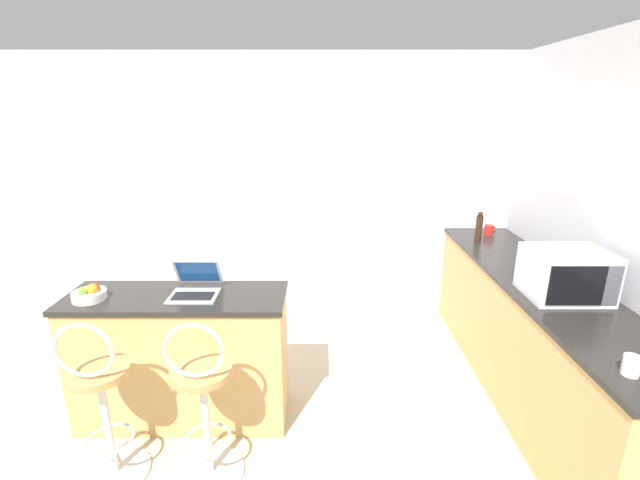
{
  "coord_description": "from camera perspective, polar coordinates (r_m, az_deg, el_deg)",
  "views": [
    {
      "loc": [
        0.51,
        -1.95,
        2.1
      ],
      "look_at": [
        0.5,
        1.5,
        1.03
      ],
      "focal_mm": 24.0,
      "sensor_mm": 36.0,
      "label": 1
    }
  ],
  "objects": [
    {
      "name": "bar_stool_far",
      "position": [
        2.66,
        -15.11,
        -20.4
      ],
      "size": [
        0.4,
        0.4,
        1.06
      ],
      "color": "silver",
      "rests_on": "ground_plane"
    },
    {
      "name": "mug_red",
      "position": [
        4.4,
        21.82,
        1.24
      ],
      "size": [
        0.1,
        0.08,
        0.1
      ],
      "color": "red",
      "rests_on": "counter_right"
    },
    {
      "name": "laptop",
      "position": [
        2.94,
        -16.06,
        -5.78
      ],
      "size": [
        0.31,
        0.31,
        0.22
      ],
      "color": "#B7BABF",
      "rests_on": "breakfast_bar"
    },
    {
      "name": "bar_stool_near",
      "position": [
        2.86,
        -26.9,
        -18.93
      ],
      "size": [
        0.4,
        0.4,
        1.06
      ],
      "color": "silver",
      "rests_on": "ground_plane"
    },
    {
      "name": "mug_white",
      "position": [
        2.48,
        36.38,
        -13.39
      ],
      "size": [
        0.09,
        0.08,
        0.09
      ],
      "color": "white",
      "rests_on": "counter_right"
    },
    {
      "name": "pepper_mill",
      "position": [
        4.11,
        20.63,
        1.54
      ],
      "size": [
        0.06,
        0.06,
        0.28
      ],
      "color": "#331E14",
      "rests_on": "counter_right"
    },
    {
      "name": "fruit_bowl",
      "position": [
        3.1,
        -28.18,
        -6.31
      ],
      "size": [
        0.21,
        0.21,
        0.11
      ],
      "color": "silver",
      "rests_on": "breakfast_bar"
    },
    {
      "name": "wall_back",
      "position": [
        4.31,
        -6.64,
        6.4
      ],
      "size": [
        12.0,
        0.06,
        2.6
      ],
      "color": "silver",
      "rests_on": "ground_plane"
    },
    {
      "name": "microwave",
      "position": [
        3.15,
        30.17,
        -3.97
      ],
      "size": [
        0.48,
        0.39,
        0.31
      ],
      "color": "silver",
      "rests_on": "counter_right"
    },
    {
      "name": "counter_right",
      "position": [
        3.62,
        26.72,
        -11.63
      ],
      "size": [
        0.64,
        2.76,
        0.93
      ],
      "color": "tan",
      "rests_on": "ground_plane"
    },
    {
      "name": "breakfast_bar",
      "position": [
        3.18,
        -17.71,
        -14.64
      ],
      "size": [
        1.44,
        0.49,
        0.93
      ],
      "color": "tan",
      "rests_on": "ground_plane"
    }
  ]
}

